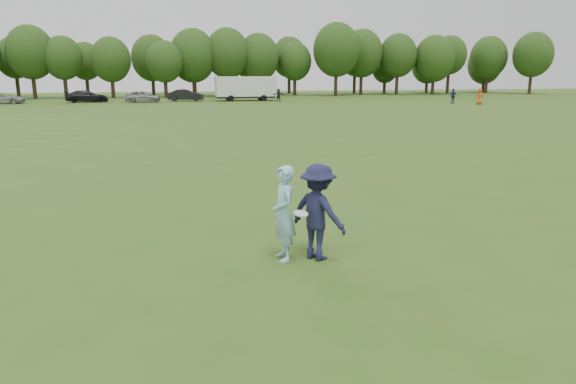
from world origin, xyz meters
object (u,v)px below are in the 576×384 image
object	(u,v)px
player_far_b	(453,96)
player_far_c	(480,96)
player_far_d	(279,95)
cargo_trailer	(246,87)
car_d	(87,96)
car_c	(4,98)
car_e	(143,96)
car_f	(186,95)
defender	(318,212)
field_cone	(342,104)
thrower	(284,213)

from	to	relation	value
player_far_b	player_far_c	bearing A→B (deg)	11.23
player_far_b	player_far_d	xyz separation A→B (m)	(-19.60, 9.40, -0.05)
player_far_d	cargo_trailer	bearing A→B (deg)	147.28
player_far_b	car_d	size ratio (longest dim) A/B	0.35
car_c	car_d	bearing A→B (deg)	-80.23
player_far_c	car_e	xyz separation A→B (m)	(-38.47, 14.39, -0.19)
player_far_d	cargo_trailer	world-z (taller)	cargo_trailer
car_d	car_f	bearing A→B (deg)	-94.92
defender	car_f	size ratio (longest dim) A/B	0.39
defender	player_far_c	bearing A→B (deg)	-71.87
car_f	field_cone	xyz separation A→B (m)	(16.91, -13.89, -0.62)
player_far_c	field_cone	bearing A→B (deg)	-0.85
player_far_b	player_far_c	xyz separation A→B (m)	(1.78, -2.83, 0.05)
thrower	player_far_b	distance (m)	57.70
player_far_d	car_e	bearing A→B (deg)	179.75
player_far_b	car_e	xyz separation A→B (m)	(-36.70, 11.55, -0.15)
car_c	defender	bearing A→B (deg)	-156.45
player_far_b	player_far_d	distance (m)	21.74
car_f	field_cone	world-z (taller)	car_f
player_far_d	field_cone	bearing A→B (deg)	-54.81
thrower	field_cone	xyz separation A→B (m)	(18.42, 47.13, -0.76)
defender	car_e	size ratio (longest dim) A/B	0.42
car_d	car_e	bearing A→B (deg)	-110.65
thrower	car_c	distance (m)	63.34
car_d	car_e	xyz separation A→B (m)	(6.86, -1.88, -0.00)
player_far_c	player_far_d	world-z (taller)	player_far_c
thrower	field_cone	size ratio (longest dim) A/B	6.10
car_f	defender	bearing A→B (deg)	-173.62
player_far_b	car_e	world-z (taller)	player_far_b
player_far_c	player_far_b	bearing A→B (deg)	-50.08
thrower	player_far_c	size ratio (longest dim) A/B	0.98
field_cone	cargo_trailer	xyz separation A→B (m)	(-9.03, 12.90, 1.63)
defender	car_d	bearing A→B (deg)	-24.13
car_e	cargo_trailer	xyz separation A→B (m)	(13.32, 0.98, 1.03)
player_far_b	car_d	distance (m)	45.58
player_far_b	car_f	world-z (taller)	player_far_b
player_far_d	car_f	size ratio (longest dim) A/B	0.36
car_e	player_far_d	bearing A→B (deg)	-90.86
player_far_c	defender	bearing A→B (deg)	60.70
player_far_d	car_f	xyz separation A→B (m)	(-11.65, 4.12, -0.06)
thrower	cargo_trailer	xyz separation A→B (m)	(9.39, 60.02, 0.86)
defender	car_c	xyz separation A→B (m)	(-20.70, 60.19, -0.27)
thrower	player_far_d	world-z (taller)	thrower
car_d	player_far_c	bearing A→B (deg)	-115.06
defender	field_cone	distance (m)	50.48
car_c	cargo_trailer	size ratio (longest dim) A/B	0.52
thrower	car_f	distance (m)	61.03
player_far_b	car_e	distance (m)	38.47
cargo_trailer	field_cone	bearing A→B (deg)	-55.01
defender	car_c	size ratio (longest dim) A/B	0.39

